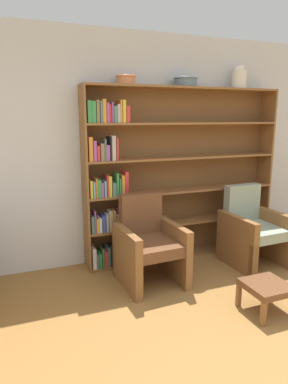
% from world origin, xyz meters
% --- Properties ---
extents(ground_plane, '(24.00, 24.00, 0.00)m').
position_xyz_m(ground_plane, '(0.00, 0.00, 0.00)').
color(ground_plane, olive).
extents(wall_back, '(12.00, 0.06, 2.75)m').
position_xyz_m(wall_back, '(0.00, 2.36, 1.38)').
color(wall_back, silver).
rests_on(wall_back, ground).
extents(bookshelf, '(2.53, 0.30, 2.12)m').
position_xyz_m(bookshelf, '(0.11, 2.19, 1.05)').
color(bookshelf, brown).
rests_on(bookshelf, ground).
extents(bowl_sage, '(0.23, 0.23, 0.10)m').
position_xyz_m(bowl_sage, '(-0.41, 2.17, 2.18)').
color(bowl_sage, '#C67547').
rests_on(bowl_sage, bookshelf).
extents(bowl_olive, '(0.29, 0.29, 0.11)m').
position_xyz_m(bowl_olive, '(0.34, 2.17, 2.19)').
color(bowl_olive, slate).
rests_on(bowl_olive, bookshelf).
extents(vase_tall, '(0.19, 0.19, 0.28)m').
position_xyz_m(vase_tall, '(1.09, 2.17, 2.24)').
color(vase_tall, silver).
rests_on(vase_tall, bookshelf).
extents(armchair_leather, '(0.67, 0.71, 0.94)m').
position_xyz_m(armchair_leather, '(-0.35, 1.62, 0.42)').
color(armchair_leather, brown).
rests_on(armchair_leather, ground).
extents(armchair_cushioned, '(0.67, 0.71, 0.94)m').
position_xyz_m(armchair_cushioned, '(1.02, 1.62, 0.42)').
color(armchair_cushioned, brown).
rests_on(armchair_cushioned, ground).
extents(footstool, '(0.39, 0.39, 0.28)m').
position_xyz_m(footstool, '(0.43, 0.65, 0.23)').
color(footstool, brown).
rests_on(footstool, ground).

